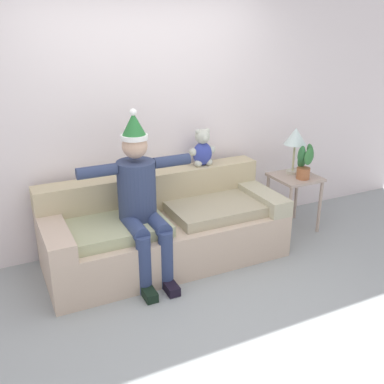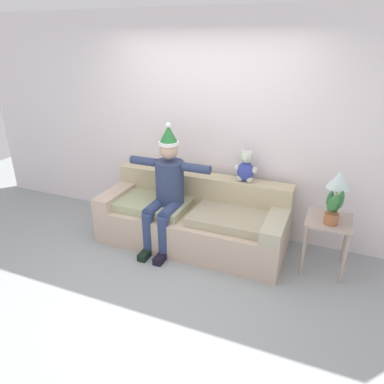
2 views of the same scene
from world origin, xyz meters
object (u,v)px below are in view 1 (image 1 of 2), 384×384
(person_seated, at_px, (140,196))
(side_table, at_px, (295,186))
(teddy_bear, at_px, (203,149))
(table_lamp, at_px, (295,138))
(couch, at_px, (164,229))
(potted_plant, at_px, (305,162))

(person_seated, bearing_deg, side_table, 5.48)
(teddy_bear, relative_size, side_table, 0.62)
(teddy_bear, distance_m, table_lamp, 1.04)
(teddy_bear, xyz_separation_m, side_table, (0.99, -0.27, -0.47))
(side_table, bearing_deg, couch, -179.55)
(potted_plant, bearing_deg, couch, 176.47)
(couch, xyz_separation_m, side_table, (1.54, 0.01, 0.19))
(person_seated, xyz_separation_m, potted_plant, (1.84, 0.07, 0.04))
(person_seated, relative_size, side_table, 2.44)
(person_seated, xyz_separation_m, teddy_bear, (0.83, 0.44, 0.21))
(couch, relative_size, person_seated, 1.50)
(teddy_bear, bearing_deg, couch, -153.15)
(couch, bearing_deg, person_seated, -149.65)
(side_table, height_order, potted_plant, potted_plant)
(person_seated, distance_m, potted_plant, 1.84)
(side_table, distance_m, potted_plant, 0.32)
(couch, distance_m, table_lamp, 1.72)
(couch, bearing_deg, side_table, 0.45)
(couch, distance_m, teddy_bear, 0.90)
(person_seated, height_order, table_lamp, person_seated)
(table_lamp, bearing_deg, potted_plant, -94.13)
(teddy_bear, height_order, potted_plant, teddy_bear)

